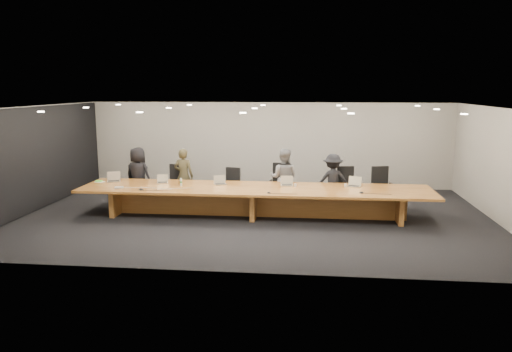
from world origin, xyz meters
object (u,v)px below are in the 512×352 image
Objects in this scene: chair_left at (177,183)px; paper_cup_near at (295,185)px; person_d at (333,181)px; water_bottle at (181,182)px; person_c at (284,178)px; laptop_c at (220,180)px; chair_far_left at (136,183)px; person_b at (184,176)px; paper_cup_far at (345,185)px; mic_right at (362,192)px; amber_mug at (180,183)px; laptop_a at (114,177)px; chair_mid_right at (280,184)px; chair_far_right at (383,187)px; mic_center at (269,193)px; laptop_d at (287,181)px; conference_table at (255,196)px; chair_mid_left at (230,186)px; av_box at (119,188)px; person_a at (138,175)px; mic_left at (141,189)px; laptop_b at (162,179)px; chair_right at (347,186)px; laptop_e at (354,182)px.

chair_left reaches higher than paper_cup_near.
person_d reaches higher than water_bottle.
person_c is 1.83m from laptop_c.
chair_far_left is 0.69× the size of person_b.
water_bottle is (-1.00, -0.26, -0.03)m from laptop_c.
mic_right is at bearing -64.43° from paper_cup_far.
laptop_c is at bearing 7.36° from amber_mug.
chair_left is at bearing 11.43° from laptop_a.
person_c is (0.11, -0.21, 0.22)m from chair_mid_right.
person_b is 4.21m from person_d.
chair_far_right is 0.71× the size of person_c.
amber_mug is at bearing 107.25° from person_b.
person_d is 19.15× the size of paper_cup_near.
mic_center is (2.42, -0.81, -0.04)m from amber_mug.
amber_mug is (-5.41, -1.11, 0.22)m from chair_far_right.
paper_cup_near is (0.22, -0.14, -0.09)m from laptop_d.
person_b reaches higher than conference_table.
laptop_c is 1.03m from water_bottle.
paper_cup_far is at bearing -2.28° from chair_mid_left.
person_a is at bearing 75.38° from av_box.
laptop_c reaches higher than paper_cup_near.
water_bottle is (1.97, -0.34, -0.04)m from laptop_a.
laptop_c reaches higher than av_box.
mic_left is (-3.50, -1.71, -0.05)m from person_c.
laptop_c is at bearing -15.91° from laptop_b.
conference_table is at bearing -168.11° from paper_cup_near.
laptop_a is at bearing -0.28° from person_d.
av_box is (-1.49, -0.50, -0.08)m from water_bottle.
mic_left is (0.77, -1.79, 0.22)m from chair_far_left.
paper_cup_near is 1.30m from paper_cup_far.
chair_mid_left is 0.66× the size of person_b.
chair_far_left is at bearing 174.57° from chair_right.
person_d reaches higher than amber_mug.
chair_far_left is 0.98× the size of chair_left.
paper_cup_far is 0.58× the size of mic_left.
mic_left is at bearing -168.35° from paper_cup_near.
chair_right is at bearing -2.86° from laptop_b.
amber_mug reaches higher than mic_center.
chair_left is 5.16× the size of av_box.
person_d is at bearing 143.72° from laptop_e.
chair_left is at bearing -173.40° from chair_mid_right.
amber_mug reaches higher than paper_cup_near.
mic_center is (-2.12, -1.04, -0.12)m from laptop_e.
person_c reaches higher than paper_cup_near.
chair_mid_left is 4.25m from chair_far_right.
chair_right reaches higher than conference_table.
chair_mid_left is 10.81× the size of amber_mug.
paper_cup_near is at bearing -25.58° from laptop_c.
av_box is at bearing 30.75° from person_c.
laptop_c reaches higher than mic_right.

